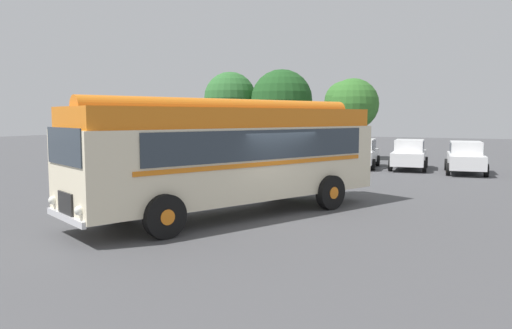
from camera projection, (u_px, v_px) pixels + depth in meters
The scene contains 8 objects.
ground_plane at pixel (264, 216), 14.93m from camera, with size 120.00×120.00×0.00m, color #474749.
vintage_bus at pixel (233, 152), 14.94m from camera, with size 6.28×10.23×3.49m.
car_near_left at pixel (360, 153), 28.96m from camera, with size 2.37×4.39×1.66m.
car_mid_left at pixel (409, 154), 28.02m from camera, with size 2.31×4.36×1.66m.
car_mid_right at pixel (466, 157), 26.04m from camera, with size 2.37×4.39×1.66m.
tree_far_left at pixel (229, 97), 39.50m from camera, with size 4.10×4.10×6.48m.
tree_left_of_centre at pixel (283, 100), 37.62m from camera, with size 4.62×4.62×6.50m.
tree_centre at pixel (350, 103), 34.49m from camera, with size 3.76×3.55×5.59m.
Camera 1 is at (6.39, -13.25, 2.97)m, focal length 35.00 mm.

